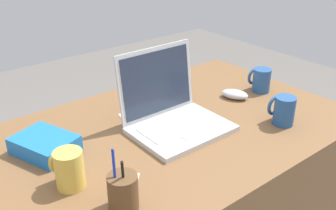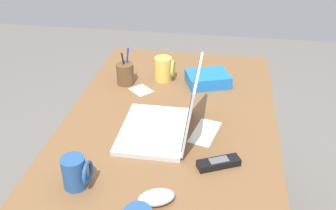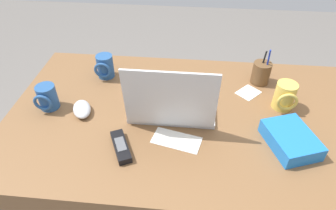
% 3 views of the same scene
% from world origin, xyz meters
% --- Properties ---
extents(desk, '(1.40, 0.82, 0.75)m').
position_xyz_m(desk, '(0.00, 0.00, 0.37)').
color(desk, brown).
rests_on(desk, ground).
extents(laptop, '(0.33, 0.28, 0.26)m').
position_xyz_m(laptop, '(0.06, 0.00, 0.80)').
color(laptop, silver).
rests_on(laptop, desk).
extents(computer_mouse, '(0.11, 0.13, 0.03)m').
position_xyz_m(computer_mouse, '(0.41, 0.03, 0.77)').
color(computer_mouse, silver).
rests_on(computer_mouse, desk).
extents(coffee_mug_white, '(0.08, 0.09, 0.11)m').
position_xyz_m(coffee_mug_white, '(-0.37, -0.08, 0.80)').
color(coffee_mug_white, '#E0BC4C').
rests_on(coffee_mug_white, desk).
extents(coffee_mug_spare, '(0.07, 0.08, 0.10)m').
position_xyz_m(coffee_mug_spare, '(0.38, -0.22, 0.80)').
color(coffee_mug_spare, '#26518C').
rests_on(coffee_mug_spare, desk).
extents(cordless_phone, '(0.10, 0.15, 0.03)m').
position_xyz_m(cordless_phone, '(0.22, 0.20, 0.76)').
color(cordless_phone, black).
rests_on(cordless_phone, desk).
extents(pen_holder, '(0.08, 0.08, 0.17)m').
position_xyz_m(pen_holder, '(-0.30, -0.25, 0.80)').
color(pen_holder, brown).
rests_on(pen_holder, desk).
extents(snack_bag, '(0.19, 0.22, 0.05)m').
position_xyz_m(snack_bag, '(-0.35, 0.12, 0.78)').
color(snack_bag, blue).
rests_on(snack_bag, desk).
extents(paper_note_near_laptop, '(0.18, 0.12, 0.00)m').
position_xyz_m(paper_note_near_laptop, '(0.03, 0.14, 0.75)').
color(paper_note_near_laptop, white).
rests_on(paper_note_near_laptop, desk).
extents(paper_note_left, '(0.12, 0.12, 0.00)m').
position_xyz_m(paper_note_left, '(-0.25, -0.16, 0.75)').
color(paper_note_left, white).
rests_on(paper_note_left, desk).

